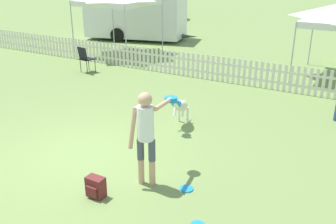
{
  "coord_description": "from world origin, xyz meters",
  "views": [
    {
      "loc": [
        4.83,
        -4.83,
        3.54
      ],
      "look_at": [
        1.35,
        1.2,
        0.8
      ],
      "focal_mm": 40.0,
      "sensor_mm": 36.0,
      "label": 1
    }
  ],
  "objects_px": {
    "handler_person": "(147,127)",
    "leaping_dog": "(180,106)",
    "folding_chair_center": "(85,57)",
    "frisbee_near_handler": "(186,189)",
    "equipment_trailer": "(136,13)",
    "backpack_on_grass": "(96,187)"
  },
  "relations": [
    {
      "from": "frisbee_near_handler",
      "to": "backpack_on_grass",
      "type": "height_order",
      "value": "backpack_on_grass"
    },
    {
      "from": "leaping_dog",
      "to": "equipment_trailer",
      "type": "relative_size",
      "value": 0.19
    },
    {
      "from": "handler_person",
      "to": "backpack_on_grass",
      "type": "xyz_separation_m",
      "value": [
        -0.51,
        -0.78,
        -0.87
      ]
    },
    {
      "from": "handler_person",
      "to": "equipment_trailer",
      "type": "xyz_separation_m",
      "value": [
        -7.92,
        11.18,
        0.24
      ]
    },
    {
      "from": "frisbee_near_handler",
      "to": "folding_chair_center",
      "type": "xyz_separation_m",
      "value": [
        -6.45,
        4.78,
        0.54
      ]
    },
    {
      "from": "leaping_dog",
      "to": "folding_chair_center",
      "type": "bearing_deg",
      "value": -41.36
    },
    {
      "from": "handler_person",
      "to": "folding_chair_center",
      "type": "xyz_separation_m",
      "value": [
        -5.77,
        4.93,
        -0.49
      ]
    },
    {
      "from": "handler_person",
      "to": "equipment_trailer",
      "type": "relative_size",
      "value": 0.29
    },
    {
      "from": "handler_person",
      "to": "folding_chair_center",
      "type": "distance_m",
      "value": 7.61
    },
    {
      "from": "leaping_dog",
      "to": "folding_chair_center",
      "type": "distance_m",
      "value": 5.71
    },
    {
      "from": "folding_chair_center",
      "to": "handler_person",
      "type": "bearing_deg",
      "value": 150.04
    },
    {
      "from": "leaping_dog",
      "to": "backpack_on_grass",
      "type": "distance_m",
      "value": 3.2
    },
    {
      "from": "frisbee_near_handler",
      "to": "folding_chair_center",
      "type": "relative_size",
      "value": 0.25
    },
    {
      "from": "leaping_dog",
      "to": "equipment_trailer",
      "type": "xyz_separation_m",
      "value": [
        -7.26,
        8.78,
        0.76
      ]
    },
    {
      "from": "handler_person",
      "to": "folding_chair_center",
      "type": "relative_size",
      "value": 1.82
    },
    {
      "from": "handler_person",
      "to": "equipment_trailer",
      "type": "bearing_deg",
      "value": 110.24
    },
    {
      "from": "frisbee_near_handler",
      "to": "backpack_on_grass",
      "type": "relative_size",
      "value": 0.65
    },
    {
      "from": "handler_person",
      "to": "leaping_dog",
      "type": "bearing_deg",
      "value": 90.23
    },
    {
      "from": "leaping_dog",
      "to": "frisbee_near_handler",
      "type": "xyz_separation_m",
      "value": [
        1.34,
        -2.26,
        -0.51
      ]
    },
    {
      "from": "frisbee_near_handler",
      "to": "folding_chair_center",
      "type": "height_order",
      "value": "folding_chair_center"
    },
    {
      "from": "frisbee_near_handler",
      "to": "equipment_trailer",
      "type": "bearing_deg",
      "value": 127.92
    },
    {
      "from": "handler_person",
      "to": "leaping_dog",
      "type": "relative_size",
      "value": 1.53
    }
  ]
}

